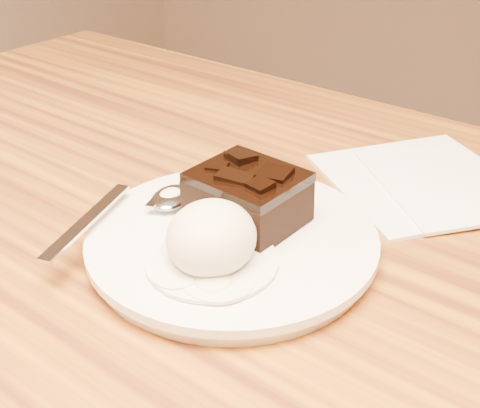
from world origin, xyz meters
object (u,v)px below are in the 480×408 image
Objects in this scene: ice_cream_scoop at (211,238)px; spoon at (171,199)px; brownie at (248,201)px; plate at (232,243)px; napkin at (422,179)px.

ice_cream_scoop reaches higher than spoon.
brownie reaches higher than spoon.
plate is 1.29× the size of spoon.
plate reaches higher than napkin.
plate is at bearing 109.19° from ice_cream_scoop.
plate is at bearing -86.34° from brownie.
spoon is at bearing 151.71° from ice_cream_scoop.
plate is 0.07m from spoon.
plate is at bearing -21.52° from spoon.
plate is 1.37× the size of napkin.
napkin is (0.14, 0.20, -0.02)m from spoon.
napkin is at bearing 77.52° from ice_cream_scoop.
brownie is at bearing 93.66° from plate.
spoon is at bearing -124.16° from napkin.
brownie is 0.48× the size of napkin.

